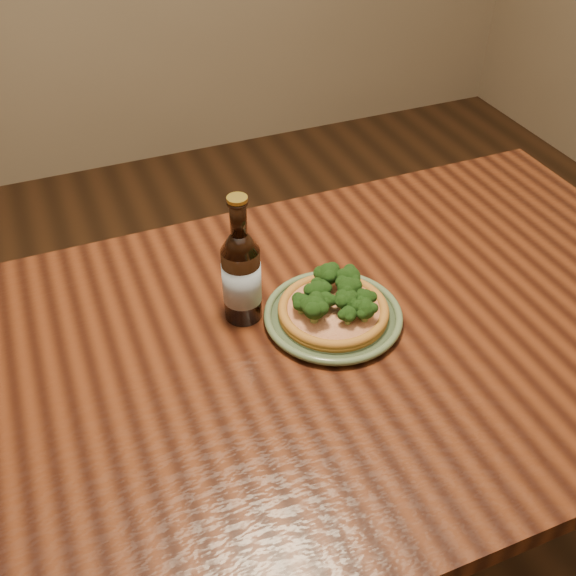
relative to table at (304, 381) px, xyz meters
name	(u,v)px	position (x,y,z in m)	size (l,w,h in m)	color
table	(304,381)	(0.00, 0.00, 0.00)	(1.60, 0.90, 0.75)	#4F2210
plate	(333,316)	(0.07, 0.04, 0.10)	(0.25, 0.25, 0.02)	#556A49
pizza	(334,306)	(0.07, 0.04, 0.13)	(0.20, 0.20, 0.07)	#AF7127
beer_bottle	(241,275)	(-0.07, 0.11, 0.19)	(0.07, 0.07, 0.25)	black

